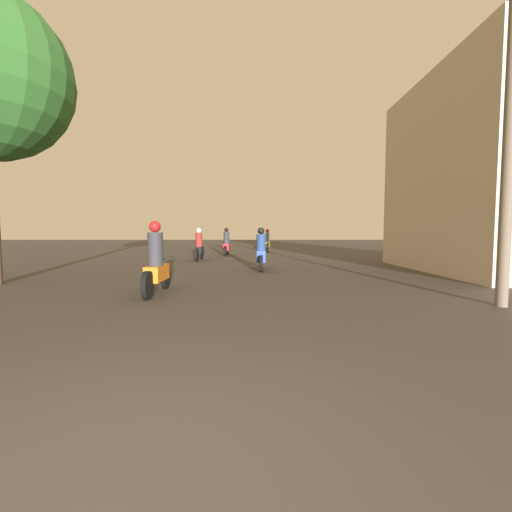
{
  "coord_description": "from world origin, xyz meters",
  "views": [
    {
      "loc": [
        0.71,
        -1.42,
        1.31
      ],
      "look_at": [
        0.64,
        16.58,
        0.07
      ],
      "focal_mm": 24.0,
      "sensor_mm": 36.0,
      "label": 1
    }
  ],
  "objects": [
    {
      "name": "motorcycle_black",
      "position": [
        -1.97,
        14.69,
        0.6
      ],
      "size": [
        0.6,
        2.02,
        1.52
      ],
      "rotation": [
        0.0,
        0.0,
        -0.17
      ],
      "color": "black",
      "rests_on": "ground_plane"
    },
    {
      "name": "motorcycle_blue",
      "position": [
        0.88,
        10.54,
        0.59
      ],
      "size": [
        0.6,
        2.03,
        1.48
      ],
      "rotation": [
        0.0,
        0.0,
        -0.14
      ],
      "color": "black",
      "rests_on": "ground_plane"
    },
    {
      "name": "building_right_near",
      "position": [
        8.94,
        10.06,
        3.24
      ],
      "size": [
        5.31,
        6.96,
        6.47
      ],
      "color": "beige",
      "rests_on": "ground_plane"
    },
    {
      "name": "motorcycle_silver",
      "position": [
        -1.53,
        25.15,
        0.58
      ],
      "size": [
        0.6,
        1.85,
        1.42
      ],
      "rotation": [
        0.0,
        0.0,
        -0.0
      ],
      "color": "black",
      "rests_on": "ground_plane"
    },
    {
      "name": "motorcycle_red",
      "position": [
        -0.97,
        17.96,
        0.63
      ],
      "size": [
        0.6,
        1.87,
        1.58
      ],
      "rotation": [
        0.0,
        0.0,
        0.15
      ],
      "color": "black",
      "rests_on": "ground_plane"
    },
    {
      "name": "motorcycle_orange",
      "position": [
        -1.42,
        5.84,
        0.61
      ],
      "size": [
        0.6,
        1.91,
        1.55
      ],
      "rotation": [
        0.0,
        0.0,
        -0.02
      ],
      "color": "black",
      "rests_on": "ground_plane"
    },
    {
      "name": "motorcycle_yellow",
      "position": [
        1.47,
        21.63,
        0.62
      ],
      "size": [
        0.6,
        2.1,
        1.55
      ],
      "rotation": [
        0.0,
        0.0,
        0.11
      ],
      "color": "black",
      "rests_on": "ground_plane"
    }
  ]
}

